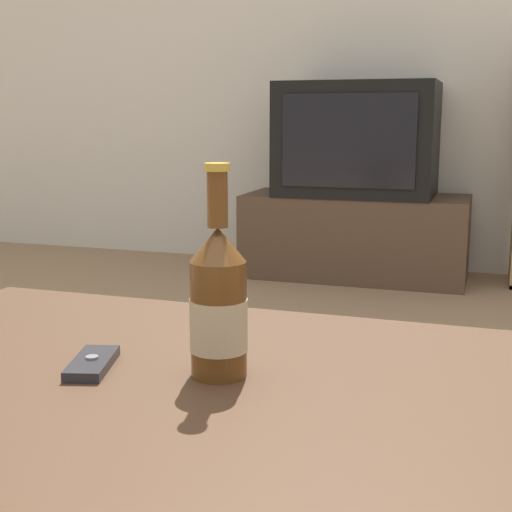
{
  "coord_description": "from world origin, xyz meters",
  "views": [
    {
      "loc": [
        0.35,
        -0.73,
        0.78
      ],
      "look_at": [
        -0.02,
        0.39,
        0.55
      ],
      "focal_mm": 50.0,
      "sensor_mm": 36.0,
      "label": 1
    }
  ],
  "objects": [
    {
      "name": "coffee_table",
      "position": [
        0.0,
        0.0,
        0.39
      ],
      "size": [
        1.09,
        0.84,
        0.45
      ],
      "color": "#422B1C",
      "rests_on": "ground_plane"
    },
    {
      "name": "tv_stand",
      "position": [
        -0.27,
        2.72,
        0.2
      ],
      "size": [
        1.08,
        0.47,
        0.41
      ],
      "color": "#4C3828",
      "rests_on": "ground_plane"
    },
    {
      "name": "television",
      "position": [
        -0.27,
        2.71,
        0.68
      ],
      "size": [
        0.74,
        0.49,
        0.54
      ],
      "color": "black",
      "rests_on": "tv_stand"
    },
    {
      "name": "beer_bottle",
      "position": [
        0.03,
        0.09,
        0.55
      ],
      "size": [
        0.08,
        0.08,
        0.28
      ],
      "color": "#563314",
      "rests_on": "coffee_table"
    },
    {
      "name": "cell_phone",
      "position": [
        -0.14,
        0.06,
        0.46
      ],
      "size": [
        0.08,
        0.12,
        0.02
      ],
      "rotation": [
        0.0,
        0.0,
        0.27
      ],
      "color": "#232328",
      "rests_on": "coffee_table"
    },
    {
      "name": "back_wall",
      "position": [
        0.0,
        3.02,
        1.3
      ],
      "size": [
        8.0,
        0.05,
        2.6
      ],
      "color": "beige",
      "rests_on": "ground_plane"
    }
  ]
}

